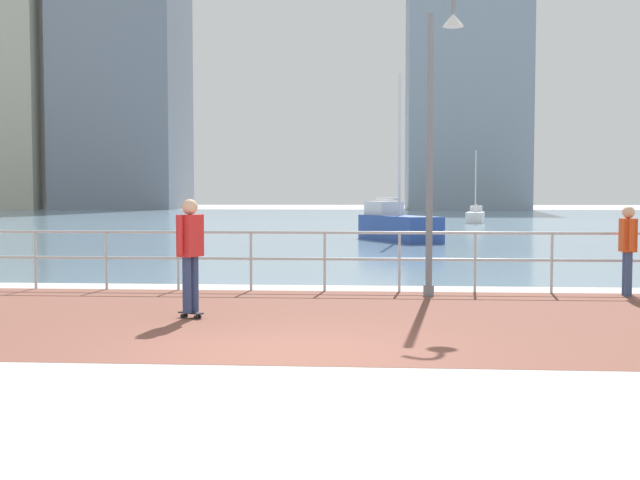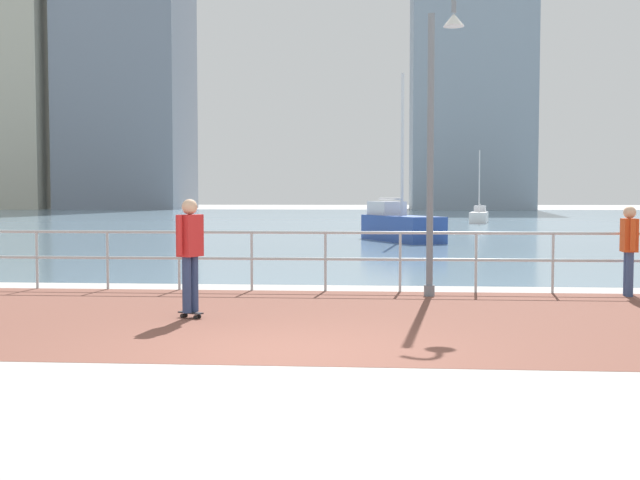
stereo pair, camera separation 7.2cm
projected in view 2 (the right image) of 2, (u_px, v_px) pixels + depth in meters
The scene contains 12 objects.
ground at pixel (363, 225), 48.69m from camera, with size 220.00×220.00×0.00m, color #ADAAA5.
brick_paving at pixel (310, 318), 11.54m from camera, with size 28.00×6.56×0.01m, color brown.
harbor_water at pixel (366, 220), 59.60m from camera, with size 180.00×88.00×0.00m, color #6B899E.
waterfront_railing at pixel (325, 250), 14.76m from camera, with size 25.25×0.06×1.14m.
lamppost at pixel (437, 122), 13.76m from camera, with size 0.63×0.69×5.59m.
skateboarder at pixel (190, 247), 11.47m from camera, with size 0.41×0.53×1.75m.
bystander at pixel (629, 244), 13.99m from camera, with size 0.25×0.55×1.61m.
sailboat_ivory at pixel (479, 216), 51.93m from camera, with size 1.67×3.55×4.80m.
sailboat_red at pixel (400, 225), 31.39m from camera, with size 3.32×4.88×6.62m.
tower_beige at pixel (6, 74), 108.98m from camera, with size 15.15×15.05×39.14m.
tower_steel at pixel (470, 76), 103.50m from camera, with size 15.45×12.87×36.90m.
tower_concrete at pixel (127, 49), 107.86m from camera, with size 16.28×14.16×45.57m.
Camera 2 is at (1.01, -8.73, 1.79)m, focal length 44.12 mm.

